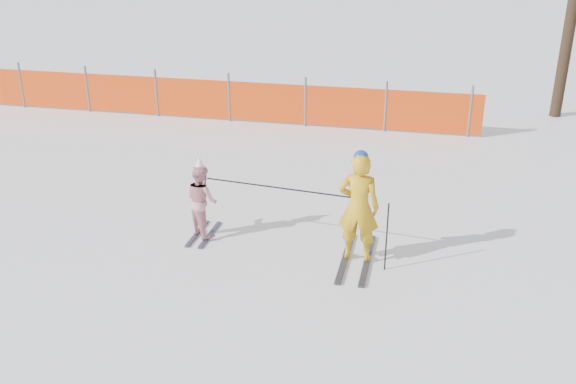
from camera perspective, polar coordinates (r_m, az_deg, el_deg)
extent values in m
plane|color=white|center=(9.74, -0.66, -6.55)|extent=(120.00, 120.00, 0.00)
cube|color=black|center=(9.96, 5.11, -5.81)|extent=(0.09, 1.62, 0.04)
cube|color=black|center=(9.93, 7.06, -6.00)|extent=(0.09, 1.62, 0.04)
imported|color=gold|center=(9.56, 6.30, -1.35)|extent=(0.64, 0.44, 1.69)
sphere|color=navy|center=(9.27, 6.50, 3.05)|extent=(0.22, 0.22, 0.22)
cube|color=black|center=(10.77, -8.06, -3.67)|extent=(0.09, 0.98, 0.03)
cube|color=black|center=(10.70, -6.96, -3.79)|extent=(0.09, 0.98, 0.03)
imported|color=pink|center=(10.47, -7.68, -0.72)|extent=(0.74, 0.72, 1.20)
cone|color=white|center=(10.23, -7.87, 2.56)|extent=(0.19, 0.19, 0.24)
cylinder|color=black|center=(9.49, 8.76, -3.98)|extent=(0.02, 0.02, 1.08)
cylinder|color=black|center=(9.83, -1.03, 0.40)|extent=(2.33, 0.28, 0.02)
cylinder|color=#595960|center=(19.39, -22.60, 8.76)|extent=(0.06, 0.06, 1.25)
cylinder|color=#595960|center=(18.32, -17.39, 8.73)|extent=(0.06, 0.06, 1.25)
cylinder|color=#595960|center=(17.42, -11.60, 8.61)|extent=(0.06, 0.06, 1.25)
cylinder|color=#595960|center=(16.71, -5.25, 8.37)|extent=(0.06, 0.06, 1.25)
cylinder|color=#595960|center=(16.21, 1.56, 8.01)|extent=(0.06, 0.06, 1.25)
cylinder|color=#595960|center=(15.95, 8.68, 7.51)|extent=(0.06, 0.06, 1.25)
cylinder|color=#595960|center=(15.95, 15.89, 6.89)|extent=(0.06, 0.06, 1.25)
cube|color=#DD3E0B|center=(17.00, -7.98, 8.24)|extent=(14.31, 0.03, 1.00)
cylinder|color=black|center=(18.15, 24.00, 14.82)|extent=(0.29, 0.29, 5.66)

